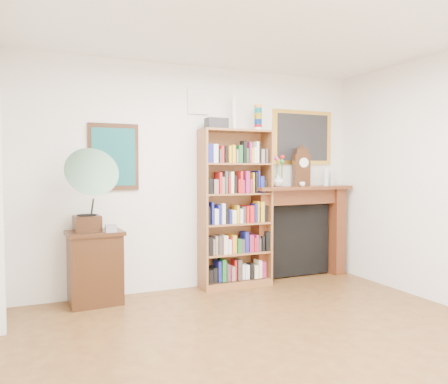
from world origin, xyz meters
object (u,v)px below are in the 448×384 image
at_px(flower_vase, 277,180).
at_px(bottle_left, 326,177).
at_px(side_cabinet, 95,268).
at_px(bottle_right, 332,178).
at_px(fireplace, 299,223).
at_px(cd_stack, 111,228).
at_px(bookshelf, 236,199).
at_px(teacup, 302,184).
at_px(gramophone, 88,185).
at_px(mantel_clock, 301,168).

relative_size(flower_vase, bottle_left, 0.72).
height_order(side_cabinet, bottle_right, bottle_right).
bearing_deg(fireplace, bottle_left, -17.06).
xyz_separation_m(side_cabinet, cd_stack, (0.16, -0.14, 0.45)).
distance_m(bookshelf, bottle_right, 1.56).
relative_size(side_cabinet, flower_vase, 4.78).
bearing_deg(teacup, cd_stack, -177.08).
relative_size(gramophone, teacup, 11.54).
relative_size(fireplace, teacup, 19.46).
bearing_deg(bottle_left, gramophone, -177.44).
height_order(gramophone, flower_vase, gramophone).
distance_m(teacup, bottle_right, 0.59).
relative_size(gramophone, mantel_clock, 1.78).
bearing_deg(teacup, bottle_right, 12.27).
bearing_deg(flower_vase, cd_stack, -174.52).
xyz_separation_m(gramophone, flower_vase, (2.43, 0.17, 0.03)).
bearing_deg(fireplace, gramophone, -179.76).
bearing_deg(mantel_clock, teacup, -104.28).
bearing_deg(flower_vase, teacup, -13.33).
distance_m(gramophone, cd_stack, 0.53).
relative_size(gramophone, bottle_right, 4.55).
bearing_deg(bottle_left, flower_vase, 178.08).
bearing_deg(bookshelf, fireplace, 4.38).
relative_size(flower_vase, teacup, 2.18).
bearing_deg(bookshelf, flower_vase, 1.48).
distance_m(bookshelf, flower_vase, 0.66).
bearing_deg(cd_stack, side_cabinet, 137.41).
distance_m(fireplace, flower_vase, 0.72).
relative_size(side_cabinet, bottle_left, 3.42).
relative_size(side_cabinet, teacup, 10.41).
bearing_deg(gramophone, cd_stack, -15.44).
bearing_deg(bottle_right, teacup, -167.73).
bearing_deg(mantel_clock, gramophone, -167.02).
height_order(mantel_clock, flower_vase, mantel_clock).
bearing_deg(gramophone, teacup, -3.08).
distance_m(gramophone, bottle_right, 3.36).
relative_size(bookshelf, cd_stack, 19.25).
bearing_deg(mantel_clock, fireplace, 93.85).
bearing_deg(flower_vase, side_cabinet, -178.34).
relative_size(cd_stack, bottle_right, 0.60).
bearing_deg(bookshelf, cd_stack, -172.90).
height_order(fireplace, cd_stack, fireplace).
xyz_separation_m(flower_vase, bottle_right, (0.92, 0.04, 0.01)).
xyz_separation_m(bookshelf, side_cabinet, (-1.75, -0.05, -0.71)).
bearing_deg(flower_vase, bottle_right, 2.74).
distance_m(bookshelf, teacup, 0.98).
relative_size(side_cabinet, gramophone, 0.90).
height_order(side_cabinet, flower_vase, flower_vase).
height_order(bookshelf, bottle_right, bookshelf).
height_order(bookshelf, mantel_clock, bookshelf).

